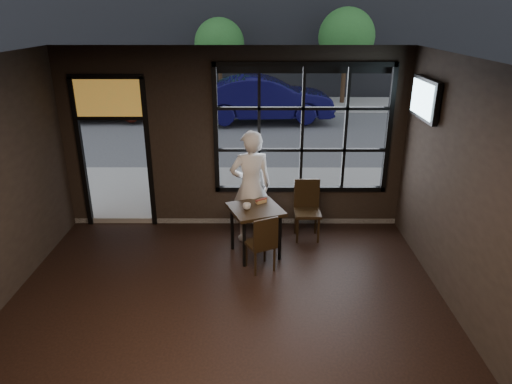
{
  "coord_description": "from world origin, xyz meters",
  "views": [
    {
      "loc": [
        0.41,
        -4.24,
        3.7
      ],
      "look_at": [
        0.4,
        2.2,
        1.15
      ],
      "focal_mm": 32.0,
      "sensor_mm": 36.0,
      "label": 1
    }
  ],
  "objects_px": {
    "cafe_table": "(255,231)",
    "man": "(251,187)",
    "navy_car": "(265,99)",
    "chair_near": "(260,242)"
  },
  "relations": [
    {
      "from": "man",
      "to": "cafe_table",
      "type": "bearing_deg",
      "value": 85.9
    },
    {
      "from": "cafe_table",
      "to": "man",
      "type": "height_order",
      "value": "man"
    },
    {
      "from": "chair_near",
      "to": "navy_car",
      "type": "distance_m",
      "value": 9.85
    },
    {
      "from": "cafe_table",
      "to": "navy_car",
      "type": "relative_size",
      "value": 0.18
    },
    {
      "from": "man",
      "to": "navy_car",
      "type": "distance_m",
      "value": 8.85
    },
    {
      "from": "cafe_table",
      "to": "man",
      "type": "relative_size",
      "value": 0.43
    },
    {
      "from": "chair_near",
      "to": "man",
      "type": "xyz_separation_m",
      "value": [
        -0.15,
        1.0,
        0.51
      ]
    },
    {
      "from": "cafe_table",
      "to": "chair_near",
      "type": "relative_size",
      "value": 0.91
    },
    {
      "from": "cafe_table",
      "to": "chair_near",
      "type": "height_order",
      "value": "chair_near"
    },
    {
      "from": "cafe_table",
      "to": "navy_car",
      "type": "xyz_separation_m",
      "value": [
        0.29,
        9.39,
        0.46
      ]
    }
  ]
}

